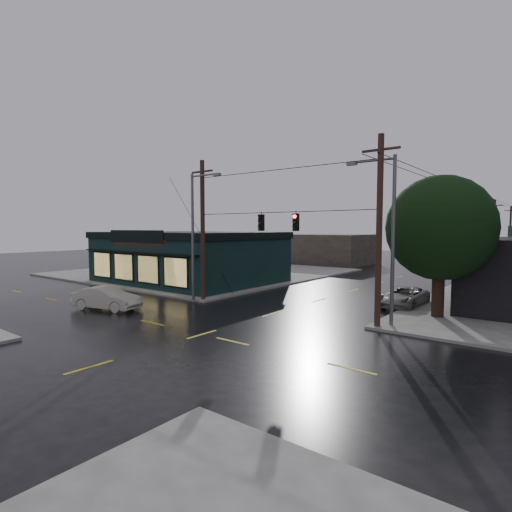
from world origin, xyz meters
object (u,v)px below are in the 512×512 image
Objects in this scene: utility_pole_ne at (377,329)px; suv_silver at (404,297)px; corner_tree at (440,228)px; utility_pole_nw at (203,301)px; sedan_cream at (106,298)px.

utility_pole_ne reaches higher than suv_silver.
corner_tree is 7.19m from utility_pole_ne.
utility_pole_nw is at bearing -163.41° from corner_tree.
sedan_cream is at bearing -136.84° from suv_silver.
utility_pole_ne is 16.95m from sedan_cream.
sedan_cream is 0.95× the size of suv_silver.
corner_tree is 5.95m from suv_silver.
corner_tree reaches higher than suv_silver.
utility_pole_nw is (-14.92, -4.45, -5.32)m from corner_tree.
suv_silver is (15.02, 13.00, -0.09)m from sedan_cream.
suv_silver is (-2.73, 2.53, -4.65)m from corner_tree.
sedan_cream is (-2.83, -6.02, 0.76)m from utility_pole_nw.
sedan_cream is (-17.75, -10.47, -4.56)m from corner_tree.
suv_silver is (-0.81, 6.97, 0.67)m from utility_pole_ne.
corner_tree is at bearing -76.41° from sedan_cream.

